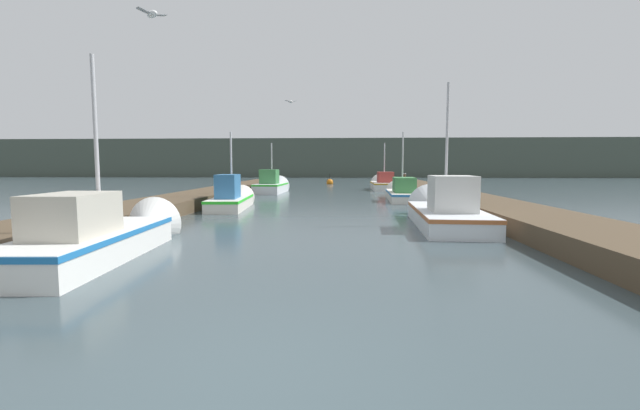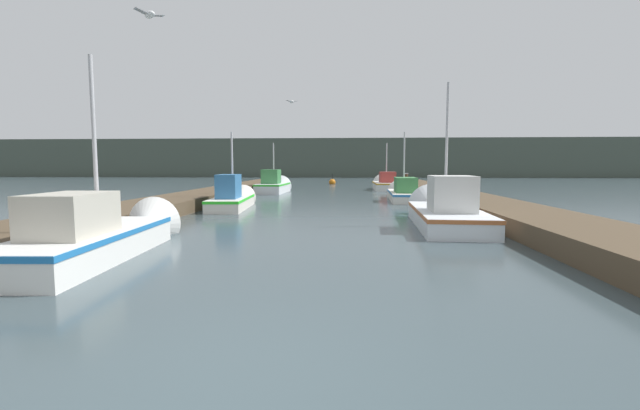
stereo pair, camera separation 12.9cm
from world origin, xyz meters
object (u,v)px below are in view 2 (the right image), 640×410
object	(u,v)px
fishing_boat_0	(104,234)
fishing_boat_1	(443,210)
fishing_boat_3	(403,192)
seagull_1	(150,14)
seagull_lead	(292,102)
fishing_boat_5	(386,184)
fishing_boat_4	(274,186)
channel_buoy	(332,182)
fishing_boat_2	(233,198)
mooring_piling_0	(406,182)

from	to	relation	value
fishing_boat_0	fishing_boat_1	world-z (taller)	fishing_boat_1
fishing_boat_3	seagull_1	xyz separation A→B (m)	(-6.54, -14.96, 4.19)
seagull_1	seagull_lead	bearing A→B (deg)	-146.24
seagull_lead	fishing_boat_5	bearing A→B (deg)	-147.31
fishing_boat_4	fishing_boat_1	bearing A→B (deg)	-59.52
fishing_boat_3	channel_buoy	world-z (taller)	fishing_boat_3
channel_buoy	fishing_boat_0	bearing A→B (deg)	-96.18
fishing_boat_1	fishing_boat_2	size ratio (longest dim) A/B	1.20
fishing_boat_5	mooring_piling_0	xyz separation A→B (m)	(1.24, -1.91, 0.22)
fishing_boat_0	fishing_boat_2	bearing A→B (deg)	85.96
seagull_lead	fishing_boat_0	bearing A→B (deg)	45.33
fishing_boat_0	seagull_1	distance (m)	4.38
fishing_boat_5	fishing_boat_1	bearing A→B (deg)	-89.95
seagull_1	fishing_boat_5	bearing A→B (deg)	-156.35
mooring_piling_0	channel_buoy	bearing A→B (deg)	117.84
fishing_boat_2	fishing_boat_3	bearing A→B (deg)	27.80
fishing_boat_2	seagull_lead	bearing A→B (deg)	36.86
mooring_piling_0	fishing_boat_2	bearing A→B (deg)	-126.32
fishing_boat_2	channel_buoy	distance (m)	22.87
fishing_boat_2	fishing_boat_4	world-z (taller)	fishing_boat_4
fishing_boat_5	mooring_piling_0	size ratio (longest dim) A/B	4.02
fishing_boat_1	fishing_boat_0	bearing A→B (deg)	-144.33
fishing_boat_4	fishing_boat_5	bearing A→B (deg)	29.46
seagull_lead	seagull_1	size ratio (longest dim) A/B	1.04
fishing_boat_2	fishing_boat_5	xyz separation A→B (m)	(7.68, 14.05, -0.01)
fishing_boat_0	mooring_piling_0	xyz separation A→B (m)	(9.02, 21.69, 0.20)
channel_buoy	seagull_1	bearing A→B (deg)	-93.75
fishing_boat_0	fishing_boat_1	xyz separation A→B (m)	(7.92, 5.08, -0.01)
fishing_boat_1	fishing_boat_4	world-z (taller)	fishing_boat_1
seagull_lead	mooring_piling_0	bearing A→B (deg)	-156.39
fishing_boat_2	seagull_1	size ratio (longest dim) A/B	10.23
seagull_1	fishing_boat_0	bearing A→B (deg)	-70.44
fishing_boat_0	fishing_boat_4	bearing A→B (deg)	86.22
fishing_boat_4	channel_buoy	distance (m)	12.96
fishing_boat_2	fishing_boat_5	bearing A→B (deg)	56.71
mooring_piling_0	fishing_boat_5	bearing A→B (deg)	122.97
fishing_boat_3	fishing_boat_5	distance (m)	9.10
fishing_boat_3	fishing_boat_4	world-z (taller)	fishing_boat_3
fishing_boat_4	fishing_boat_2	bearing A→B (deg)	-87.79
fishing_boat_3	mooring_piling_0	distance (m)	7.29
fishing_boat_0	fishing_boat_2	size ratio (longest dim) A/B	1.08
mooring_piling_0	seagull_1	distance (m)	23.77
fishing_boat_1	fishing_boat_2	world-z (taller)	fishing_boat_1
seagull_lead	fishing_boat_4	bearing A→B (deg)	-107.54
fishing_boat_0	seagull_1	bearing A→B (deg)	-22.55
fishing_boat_4	seagull_1	bearing A→B (deg)	-84.22
fishing_boat_0	channel_buoy	xyz separation A→B (m)	(3.48, 32.16, -0.24)
fishing_boat_4	fishing_boat_5	world-z (taller)	fishing_boat_5
fishing_boat_2	fishing_boat_3	xyz separation A→B (m)	(7.78, 4.94, -0.04)
fishing_boat_3	seagull_lead	world-z (taller)	seagull_lead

